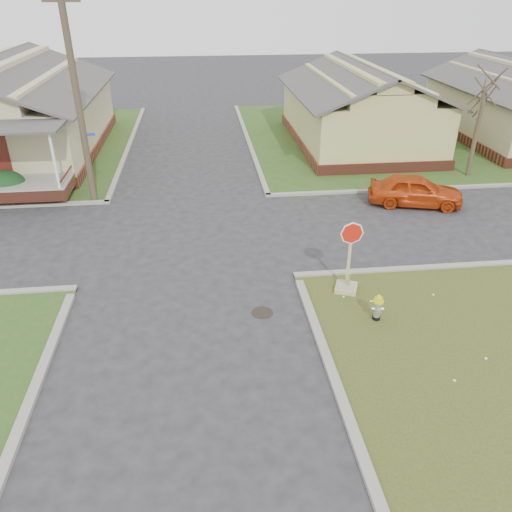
{
  "coord_description": "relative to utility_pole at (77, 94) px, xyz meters",
  "views": [
    {
      "loc": [
        0.65,
        -12.54,
        8.55
      ],
      "look_at": [
        2.19,
        1.0,
        1.1
      ],
      "focal_mm": 35.0,
      "sensor_mm": 36.0,
      "label": 1
    }
  ],
  "objects": [
    {
      "name": "stop_sign",
      "position": [
        9.18,
        -8.54,
        -4.1
      ],
      "size": [
        0.67,
        0.66,
        2.37
      ],
      "rotation": [
        0.0,
        0.0,
        -0.38
      ],
      "color": "tan",
      "rests_on": "ground"
    },
    {
      "name": "hedge_right",
      "position": [
        -3.85,
        0.61,
        -3.99
      ],
      "size": [
        1.62,
        1.32,
        1.23
      ],
      "primitive_type": "ellipsoid",
      "color": "black",
      "rests_on": "verge_far_left"
    },
    {
      "name": "side_house_yellow",
      "position": [
        14.2,
        7.6,
        -2.47
      ],
      "size": [
        7.6,
        11.6,
        4.7
      ],
      "color": "brown",
      "rests_on": "ground"
    },
    {
      "name": "curbs",
      "position": [
        4.2,
        -3.9,
        -4.66
      ],
      "size": [
        80.0,
        40.0,
        0.12
      ],
      "primitive_type": null,
      "color": "gray",
      "rests_on": "ground"
    },
    {
      "name": "ground",
      "position": [
        4.2,
        -8.9,
        -4.66
      ],
      "size": [
        120.0,
        120.0,
        0.0
      ],
      "primitive_type": "plane",
      "color": "#262628",
      "rests_on": "ground"
    },
    {
      "name": "fire_hydrant",
      "position": [
        9.62,
        -10.15,
        -4.16
      ],
      "size": [
        0.31,
        0.31,
        0.82
      ],
      "rotation": [
        0.0,
        0.0,
        -0.14
      ],
      "color": "black",
      "rests_on": "ground"
    },
    {
      "name": "manhole",
      "position": [
        6.4,
        -9.4,
        -4.66
      ],
      "size": [
        0.64,
        0.64,
        0.01
      ],
      "primitive_type": "cylinder",
      "color": "black",
      "rests_on": "ground"
    },
    {
      "name": "red_sedan",
      "position": [
        14.04,
        -2.0,
        -3.98
      ],
      "size": [
        4.26,
        2.62,
        1.36
      ],
      "primitive_type": "imported",
      "rotation": [
        0.0,
        0.0,
        1.3
      ],
      "color": "#B9380D",
      "rests_on": "ground"
    },
    {
      "name": "utility_pole",
      "position": [
        0.0,
        0.0,
        0.0
      ],
      "size": [
        1.8,
        0.28,
        9.0
      ],
      "color": "#403325",
      "rests_on": "ground"
    },
    {
      "name": "corner_house",
      "position": [
        -5.8,
        7.78,
        -2.38
      ],
      "size": [
        10.1,
        15.5,
        5.3
      ],
      "color": "brown",
      "rests_on": "ground"
    },
    {
      "name": "tree_mid_right",
      "position": [
        18.2,
        1.3,
        -2.51
      ],
      "size": [
        0.22,
        0.22,
        4.2
      ],
      "primitive_type": "cylinder",
      "color": "#403325",
      "rests_on": "verge_far_right"
    }
  ]
}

